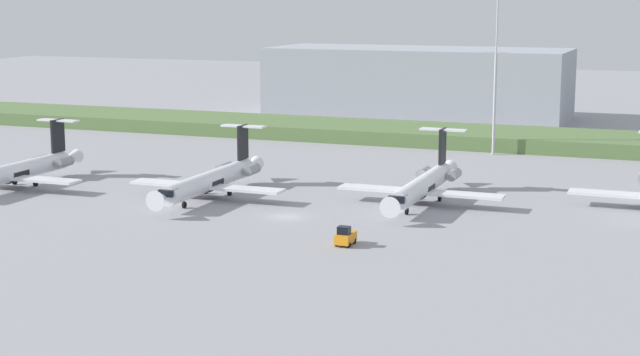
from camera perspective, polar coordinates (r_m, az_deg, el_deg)
name	(u,v)px	position (r m, az deg, el deg)	size (l,w,h in m)	color
ground_plane	(361,178)	(155.25, 2.36, 0.02)	(500.00, 500.00, 0.00)	#939399
grass_berm	(430,135)	(195.07, 6.35, 2.50)	(320.00, 20.00, 2.69)	#597542
regional_jet_nearest	(17,171)	(153.32, -17.03, 0.40)	(22.81, 31.00, 9.00)	white
regional_jet_second	(211,179)	(140.51, -6.26, -0.08)	(22.81, 31.00, 9.00)	white
regional_jet_third	(423,185)	(136.54, 5.96, -0.38)	(22.81, 31.00, 9.00)	white
antenna_mast	(495,90)	(179.31, 10.02, 4.98)	(4.40, 0.50, 27.94)	#B2B2B7
distant_hangar	(418,83)	(234.61, 5.65, 5.48)	(69.19, 26.39, 16.05)	#9EA3AD
baggage_tug	(345,237)	(113.09, 1.46, -3.39)	(1.72, 3.20, 2.30)	orange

